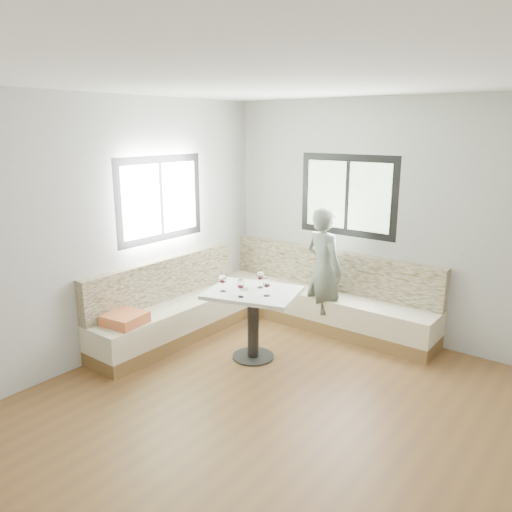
% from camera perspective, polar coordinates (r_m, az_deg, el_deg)
% --- Properties ---
extents(room, '(5.01, 5.01, 2.81)m').
position_cam_1_polar(room, '(3.82, 4.42, -1.46)').
color(room, brown).
rests_on(room, ground).
extents(banquette, '(2.90, 2.80, 0.95)m').
position_cam_1_polar(banquette, '(6.19, 0.40, -5.62)').
color(banquette, brown).
rests_on(banquette, ground).
extents(table, '(1.10, 0.96, 0.77)m').
position_cam_1_polar(table, '(5.39, -0.33, -5.95)').
color(table, black).
rests_on(table, ground).
extents(person, '(0.66, 0.54, 1.55)m').
position_cam_1_polar(person, '(6.10, 7.75, -1.65)').
color(person, '#5A6359').
rests_on(person, ground).
extents(olive_ramekin, '(0.10, 0.10, 0.04)m').
position_cam_1_polar(olive_ramekin, '(5.35, -1.38, -3.65)').
color(olive_ramekin, white).
rests_on(olive_ramekin, table).
extents(wine_glass_a, '(0.09, 0.09, 0.19)m').
position_cam_1_polar(wine_glass_a, '(5.28, -3.84, -2.66)').
color(wine_glass_a, white).
rests_on(wine_glass_a, table).
extents(wine_glass_b, '(0.09, 0.09, 0.19)m').
position_cam_1_polar(wine_glass_b, '(5.09, -1.75, -3.27)').
color(wine_glass_b, white).
rests_on(wine_glass_b, table).
extents(wine_glass_c, '(0.09, 0.09, 0.19)m').
position_cam_1_polar(wine_glass_c, '(5.13, 1.25, -3.14)').
color(wine_glass_c, white).
rests_on(wine_glass_c, table).
extents(wine_glass_d, '(0.09, 0.09, 0.19)m').
position_cam_1_polar(wine_glass_d, '(5.39, 0.50, -2.27)').
color(wine_glass_d, white).
rests_on(wine_glass_d, table).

